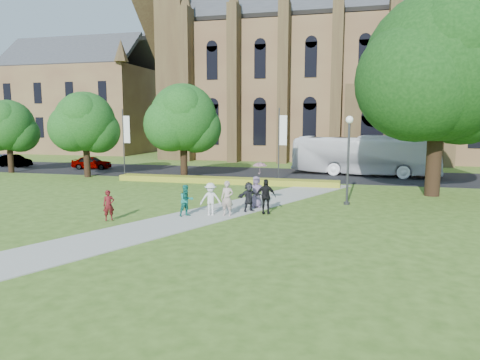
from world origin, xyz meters
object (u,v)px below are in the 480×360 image
(large_tree, at_px, (440,67))
(streetlamp, at_px, (348,149))
(pedestrian_0, at_px, (109,205))
(tour_coach, at_px, (365,155))
(car_0, at_px, (92,162))
(car_2, at_px, (6,159))
(car_1, at_px, (14,161))

(large_tree, bearing_deg, streetlamp, -140.71)
(streetlamp, height_order, pedestrian_0, streetlamp)
(large_tree, height_order, tour_coach, large_tree)
(car_0, bearing_deg, car_2, 73.85)
(large_tree, xyz_separation_m, car_1, (-40.60, 8.47, -7.70))
(streetlamp, height_order, car_2, streetlamp)
(tour_coach, distance_m, pedestrian_0, 25.47)
(car_0, distance_m, car_1, 9.38)
(car_2, distance_m, pedestrian_0, 33.86)
(tour_coach, relative_size, car_0, 3.31)
(streetlamp, xyz_separation_m, tour_coach, (1.49, 14.61, -1.46))
(large_tree, distance_m, tour_coach, 12.68)
(car_0, bearing_deg, tour_coach, -97.04)
(tour_coach, height_order, car_2, tour_coach)
(large_tree, bearing_deg, car_2, 167.11)
(streetlamp, distance_m, car_2, 40.25)
(pedestrian_0, bearing_deg, tour_coach, 20.04)
(pedestrian_0, bearing_deg, large_tree, -4.54)
(large_tree, relative_size, car_1, 3.38)
(large_tree, relative_size, tour_coach, 1.01)
(streetlamp, distance_m, tour_coach, 14.76)
(car_2, xyz_separation_m, pedestrian_0, (26.05, -21.63, 0.16))
(streetlamp, xyz_separation_m, pedestrian_0, (-11.47, -7.29, -2.50))
(car_1, distance_m, car_2, 2.78)
(tour_coach, height_order, pedestrian_0, tour_coach)
(car_2, bearing_deg, tour_coach, -86.81)
(car_2, bearing_deg, car_1, -116.86)
(tour_coach, distance_m, car_2, 39.03)
(car_1, bearing_deg, car_0, -81.47)
(car_2, bearing_deg, large_tree, -100.10)
(streetlamp, distance_m, car_1, 37.51)
(car_0, relative_size, pedestrian_0, 2.59)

